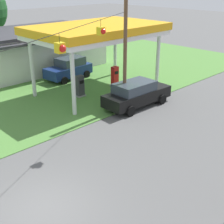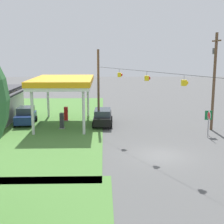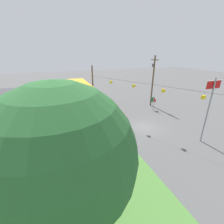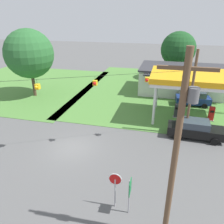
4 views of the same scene
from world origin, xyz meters
The scene contains 9 objects.
ground_plane centered at (0.00, 0.00, 0.00)m, with size 160.00×160.00×0.00m, color #565656.
grass_verge_station_corner centered at (12.84, 18.57, 0.02)m, with size 36.00×28.00×0.04m, color #4C7F38.
gas_station_canopy centered at (10.84, 8.84, 4.66)m, with size 10.01×6.30×5.17m.
gas_station_store centered at (10.54, 18.55, 1.92)m, with size 13.90×8.34×3.82m.
fuel_pump_near centered at (8.99, 8.84, 0.79)m, with size 0.71×0.56×1.65m.
fuel_pump_far centered at (12.68, 8.84, 0.79)m, with size 0.71×0.56×1.65m.
car_at_pumps_front centered at (10.56, 4.57, 0.93)m, with size 5.24×2.23×1.80m.
car_at_pumps_rear centered at (11.18, 13.13, 0.97)m, with size 4.36×2.36×1.91m.
signal_span_gantry centered at (0.00, -0.01, 4.48)m, with size 19.84×10.24×8.19m.
Camera 1 is at (-4.85, -8.83, 8.23)m, focal length 50.00 mm.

